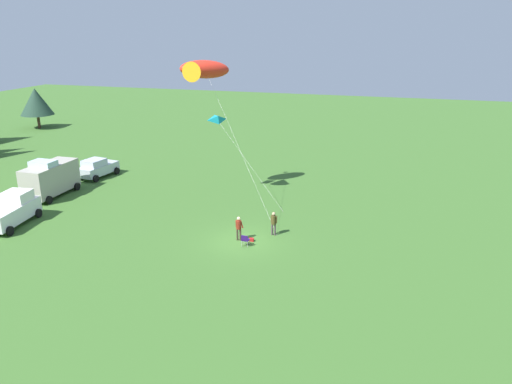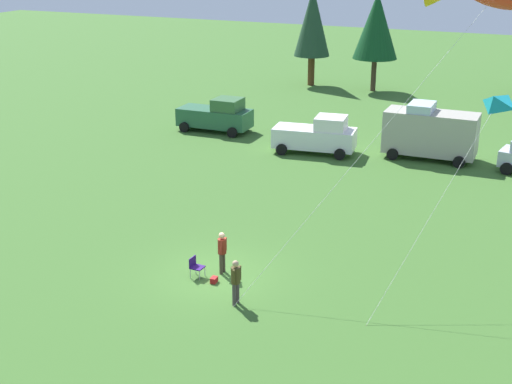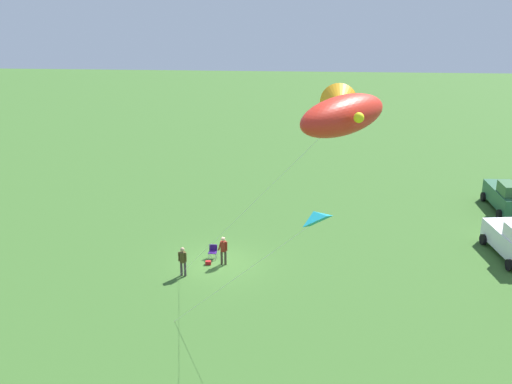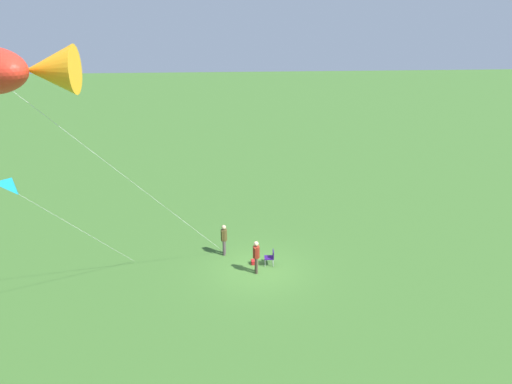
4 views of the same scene
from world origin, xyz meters
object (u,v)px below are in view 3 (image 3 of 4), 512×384
at_px(person_spectator, 223,248).
at_px(backpack_on_grass, 208,263).
at_px(person_kite_flyer, 183,259).
at_px(folding_chair, 213,250).
at_px(truck_green_flatbed, 508,196).
at_px(kite_large_fish, 342,113).
at_px(kite_delta_teal, 313,217).

bearing_deg(person_spectator, backpack_on_grass, -85.03).
distance_m(person_kite_flyer, person_spectator, 2.62).
bearing_deg(folding_chair, person_kite_flyer, -26.71).
bearing_deg(person_spectator, truck_green_flatbed, 117.53).
distance_m(folding_chair, backpack_on_grass, 0.98).
bearing_deg(kite_large_fish, kite_delta_teal, -55.08).
xyz_separation_m(backpack_on_grass, truck_green_flatbed, (-10.13, 20.28, 0.99)).
height_order(person_kite_flyer, folding_chair, person_kite_flyer).
relative_size(person_kite_flyer, truck_green_flatbed, 0.35).
bearing_deg(kite_large_fish, truck_green_flatbed, 143.70).
bearing_deg(folding_chair, kite_delta_teal, 31.89).
xyz_separation_m(folding_chair, person_spectator, (0.82, 0.74, 0.53)).
distance_m(folding_chair, person_spectator, 1.22).
distance_m(person_kite_flyer, folding_chair, 2.81).
distance_m(folding_chair, kite_large_fish, 15.35).
distance_m(folding_chair, kite_delta_teal, 12.99).
bearing_deg(person_spectator, folding_chair, -137.89).
relative_size(person_kite_flyer, backpack_on_grass, 5.44).
relative_size(person_kite_flyer, folding_chair, 2.12).
height_order(truck_green_flatbed, kite_large_fish, kite_large_fish).
height_order(folding_chair, backpack_on_grass, folding_chair).
relative_size(backpack_on_grass, truck_green_flatbed, 0.06).
xyz_separation_m(person_kite_flyer, truck_green_flatbed, (-11.64, 21.46, 0.08)).
xyz_separation_m(backpack_on_grass, kite_large_fish, (8.31, 6.73, 10.75)).
xyz_separation_m(person_kite_flyer, kite_large_fish, (6.80, 7.92, 9.84)).
bearing_deg(kite_delta_teal, person_kite_flyer, -137.36).
bearing_deg(backpack_on_grass, kite_large_fish, 39.01).
height_order(folding_chair, kite_delta_teal, kite_delta_teal).
distance_m(backpack_on_grass, kite_large_fish, 15.17).
xyz_separation_m(backpack_on_grass, kite_delta_teal, (9.02, 5.72, 6.66)).
distance_m(person_kite_flyer, kite_delta_teal, 11.71).
relative_size(person_spectator, kite_large_fish, 0.15).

